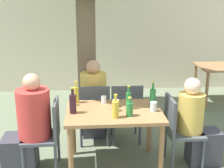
{
  "coord_description": "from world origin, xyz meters",
  "views": [
    {
      "loc": [
        -0.3,
        -3.52,
        2.11
      ],
      "look_at": [
        0.0,
        0.3,
        1.01
      ],
      "focal_mm": 50.0,
      "sensor_mm": 36.0,
      "label": 1
    }
  ],
  "objects_px": {
    "person_seated_0": "(28,128)",
    "person_seated_2": "(94,103)",
    "person_seated_1": "(197,127)",
    "oil_cruet_3": "(116,109)",
    "patio_chair_1": "(178,127)",
    "green_bottle_0": "(130,109)",
    "patio_chair_2": "(94,111)",
    "wine_bottle_1": "(73,103)",
    "green_bottle_5": "(153,98)",
    "drinking_glass_4": "(115,107)",
    "patio_chair_0": "(48,131)",
    "dining_table_back": "(223,71)",
    "dining_table_front": "(114,118)",
    "patio_chair_3": "(126,110)",
    "drinking_glass_1": "(104,100)",
    "green_bottle_4": "(128,100)",
    "drinking_glass_2": "(73,101)",
    "oil_cruet_2": "(76,94)",
    "drinking_glass_0": "(153,107)",
    "drinking_glass_3": "(116,103)"
  },
  "relations": [
    {
      "from": "patio_chair_2",
      "to": "wine_bottle_1",
      "type": "xyz_separation_m",
      "value": [
        -0.26,
        -0.69,
        0.37
      ]
    },
    {
      "from": "dining_table_back",
      "to": "wine_bottle_1",
      "type": "xyz_separation_m",
      "value": [
        -2.87,
        -2.34,
        0.23
      ]
    },
    {
      "from": "person_seated_1",
      "to": "patio_chair_1",
      "type": "bearing_deg",
      "value": 90.0
    },
    {
      "from": "patio_chair_1",
      "to": "patio_chair_3",
      "type": "bearing_deg",
      "value": 41.67
    },
    {
      "from": "green_bottle_5",
      "to": "drinking_glass_4",
      "type": "relative_size",
      "value": 3.08
    },
    {
      "from": "drinking_glass_1",
      "to": "patio_chair_3",
      "type": "bearing_deg",
      "value": 47.14
    },
    {
      "from": "oil_cruet_2",
      "to": "green_bottle_5",
      "type": "relative_size",
      "value": 0.88
    },
    {
      "from": "dining_table_back",
      "to": "oil_cruet_2",
      "type": "height_order",
      "value": "oil_cruet_2"
    },
    {
      "from": "dining_table_back",
      "to": "person_seated_0",
      "type": "distance_m",
      "value": 4.12
    },
    {
      "from": "patio_chair_3",
      "to": "drinking_glass_1",
      "type": "distance_m",
      "value": 0.58
    },
    {
      "from": "wine_bottle_1",
      "to": "drinking_glass_4",
      "type": "relative_size",
      "value": 2.93
    },
    {
      "from": "drinking_glass_2",
      "to": "drinking_glass_4",
      "type": "height_order",
      "value": "drinking_glass_2"
    },
    {
      "from": "green_bottle_4",
      "to": "drinking_glass_1",
      "type": "xyz_separation_m",
      "value": [
        -0.29,
        0.24,
        -0.07
      ]
    },
    {
      "from": "green_bottle_4",
      "to": "drinking_glass_0",
      "type": "relative_size",
      "value": 2.56
    },
    {
      "from": "patio_chair_1",
      "to": "patio_chair_0",
      "type": "bearing_deg",
      "value": 90.0
    },
    {
      "from": "patio_chair_1",
      "to": "oil_cruet_2",
      "type": "relative_size",
      "value": 3.07
    },
    {
      "from": "patio_chair_3",
      "to": "oil_cruet_2",
      "type": "relative_size",
      "value": 3.07
    },
    {
      "from": "dining_table_front",
      "to": "person_seated_2",
      "type": "bearing_deg",
      "value": 104.71
    },
    {
      "from": "drinking_glass_4",
      "to": "wine_bottle_1",
      "type": "bearing_deg",
      "value": -176.4
    },
    {
      "from": "patio_chair_1",
      "to": "drinking_glass_2",
      "type": "bearing_deg",
      "value": 80.26
    },
    {
      "from": "patio_chair_2",
      "to": "green_bottle_0",
      "type": "xyz_separation_m",
      "value": [
        0.4,
        -0.83,
        0.33
      ]
    },
    {
      "from": "person_seated_2",
      "to": "green_bottle_4",
      "type": "distance_m",
      "value": 0.98
    },
    {
      "from": "green_bottle_5",
      "to": "drinking_glass_3",
      "type": "relative_size",
      "value": 3.68
    },
    {
      "from": "drinking_glass_1",
      "to": "patio_chair_1",
      "type": "bearing_deg",
      "value": -17.28
    },
    {
      "from": "person_seated_0",
      "to": "person_seated_2",
      "type": "distance_m",
      "value": 1.19
    },
    {
      "from": "patio_chair_0",
      "to": "patio_chair_2",
      "type": "distance_m",
      "value": 0.87
    },
    {
      "from": "green_bottle_4",
      "to": "drinking_glass_1",
      "type": "relative_size",
      "value": 3.14
    },
    {
      "from": "patio_chair_2",
      "to": "green_bottle_5",
      "type": "relative_size",
      "value": 2.71
    },
    {
      "from": "green_bottle_0",
      "to": "dining_table_back",
      "type": "bearing_deg",
      "value": 48.32
    },
    {
      "from": "patio_chair_2",
      "to": "drinking_glass_0",
      "type": "height_order",
      "value": "patio_chair_2"
    },
    {
      "from": "patio_chair_0",
      "to": "green_bottle_5",
      "type": "relative_size",
      "value": 2.71
    },
    {
      "from": "patio_chair_2",
      "to": "oil_cruet_2",
      "type": "relative_size",
      "value": 3.07
    },
    {
      "from": "green_bottle_5",
      "to": "dining_table_back",
      "type": "bearing_deg",
      "value": 49.73
    },
    {
      "from": "person_seated_0",
      "to": "oil_cruet_2",
      "type": "xyz_separation_m",
      "value": [
        0.57,
        0.32,
        0.3
      ]
    },
    {
      "from": "drinking_glass_1",
      "to": "green_bottle_5",
      "type": "bearing_deg",
      "value": -20.37
    },
    {
      "from": "patio_chair_0",
      "to": "drinking_glass_2",
      "type": "relative_size",
      "value": 7.61
    },
    {
      "from": "oil_cruet_3",
      "to": "wine_bottle_1",
      "type": "bearing_deg",
      "value": 160.0
    },
    {
      "from": "person_seated_0",
      "to": "oil_cruet_3",
      "type": "bearing_deg",
      "value": 77.85
    },
    {
      "from": "drinking_glass_0",
      "to": "oil_cruet_2",
      "type": "bearing_deg",
      "value": 158.02
    },
    {
      "from": "patio_chair_3",
      "to": "person_seated_0",
      "type": "height_order",
      "value": "person_seated_0"
    },
    {
      "from": "patio_chair_2",
      "to": "oil_cruet_3",
      "type": "distance_m",
      "value": 0.97
    },
    {
      "from": "person_seated_0",
      "to": "person_seated_2",
      "type": "relative_size",
      "value": 1.01
    },
    {
      "from": "patio_chair_1",
      "to": "green_bottle_0",
      "type": "relative_size",
      "value": 3.95
    },
    {
      "from": "patio_chair_0",
      "to": "person_seated_0",
      "type": "bearing_deg",
      "value": -90.0
    },
    {
      "from": "patio_chair_0",
      "to": "green_bottle_4",
      "type": "xyz_separation_m",
      "value": [
        0.99,
        0.04,
        0.36
      ]
    },
    {
      "from": "dining_table_back",
      "to": "drinking_glass_4",
      "type": "distance_m",
      "value": 3.31
    },
    {
      "from": "dining_table_front",
      "to": "patio_chair_0",
      "type": "height_order",
      "value": "patio_chair_0"
    },
    {
      "from": "dining_table_front",
      "to": "drinking_glass_3",
      "type": "distance_m",
      "value": 0.2
    },
    {
      "from": "person_seated_1",
      "to": "oil_cruet_3",
      "type": "bearing_deg",
      "value": 102.03
    },
    {
      "from": "person_seated_1",
      "to": "drinking_glass_0",
      "type": "relative_size",
      "value": 9.88
    }
  ]
}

